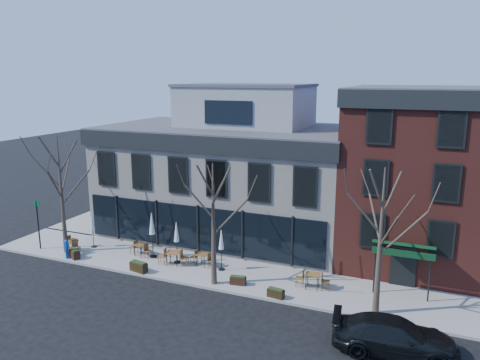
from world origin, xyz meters
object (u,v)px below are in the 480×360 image
at_px(cafe_set_0, 72,244).
at_px(umbrella_0, 92,223).
at_px(call_box, 67,248).
at_px(parked_sedan, 395,336).

bearing_deg(cafe_set_0, umbrella_0, 58.14).
bearing_deg(cafe_set_0, call_box, -61.72).
bearing_deg(call_box, umbrella_0, 85.13).
height_order(parked_sedan, umbrella_0, umbrella_0).
distance_m(call_box, cafe_set_0, 1.26).
xyz_separation_m(call_box, cafe_set_0, (-0.59, 1.10, -0.18)).
bearing_deg(call_box, parked_sedan, -7.37).
height_order(call_box, cafe_set_0, call_box).
relative_size(call_box, cafe_set_0, 0.68).
bearing_deg(umbrella_0, call_box, -94.87).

